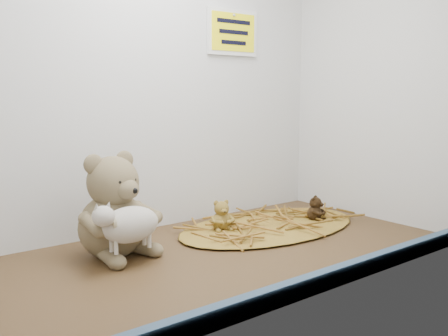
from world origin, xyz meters
TOP-DOWN VIEW (x-y plane):
  - alcove_shell at (0.00, 9.00)cm, footprint 120.40×60.20cm
  - front_rail at (0.00, -28.80)cm, footprint 119.28×2.20cm
  - straw_bed at (27.79, 9.91)cm, footprint 57.09×33.15cm
  - main_teddy at (-17.11, 14.62)cm, footprint 23.21×24.03cm
  - toy_lamb at (-17.11, 6.03)cm, footprint 17.25×10.53cm
  - mini_teddy_tan at (14.09, 14.21)cm, footprint 8.27×8.50cm
  - mini_teddy_brown at (41.49, 5.61)cm, footprint 7.98×8.09cm
  - wall_sign at (30.00, 29.40)cm, footprint 16.00×1.20cm

SIDE VIEW (x-z plane):
  - straw_bed at x=27.79cm, z-range 0.00..1.11cm
  - front_rail at x=0.00cm, z-range 0.00..3.60cm
  - mini_teddy_brown at x=41.49cm, z-range 1.11..8.17cm
  - mini_teddy_tan at x=14.09cm, z-range 1.11..9.17cm
  - toy_lamb at x=-17.11cm, z-range 3.49..14.64cm
  - main_teddy at x=-17.11cm, z-range 0.00..23.96cm
  - alcove_shell at x=0.00cm, z-range -0.20..90.20cm
  - wall_sign at x=30.00cm, z-range 49.50..60.50cm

